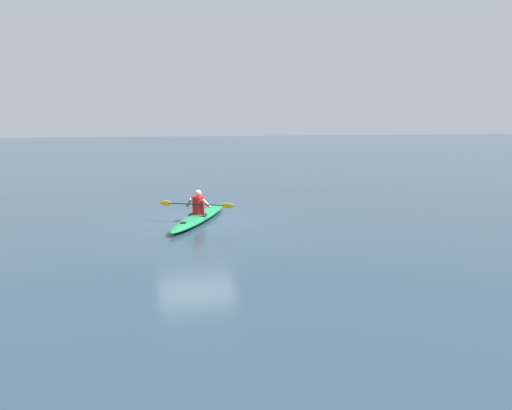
{
  "coord_description": "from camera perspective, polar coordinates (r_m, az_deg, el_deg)",
  "views": [
    {
      "loc": [
        1.63,
        15.24,
        3.26
      ],
      "look_at": [
        -1.04,
        4.14,
        1.2
      ],
      "focal_mm": 33.35,
      "sensor_mm": 36.0,
      "label": 1
    }
  ],
  "objects": [
    {
      "name": "ground_plane",
      "position": [
        15.67,
        -7.27,
        -1.88
      ],
      "size": [
        160.0,
        160.0,
        0.0
      ],
      "primitive_type": "plane",
      "color": "#233847"
    },
    {
      "name": "kayaker",
      "position": [
        15.48,
        -6.94,
        0.14
      ],
      "size": [
        2.24,
        1.15,
        0.79
      ],
      "color": "red",
      "rests_on": "kayak"
    },
    {
      "name": "kayak",
      "position": [
        15.64,
        -6.8,
        -1.42
      ],
      "size": [
        2.73,
        4.53,
        0.24
      ],
      "color": "#19723F",
      "rests_on": "ground"
    }
  ]
}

